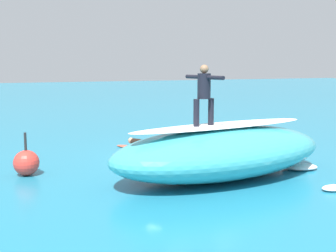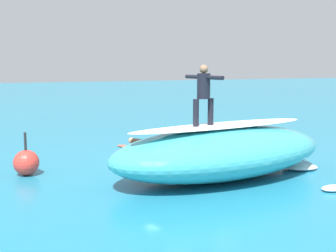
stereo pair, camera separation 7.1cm
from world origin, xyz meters
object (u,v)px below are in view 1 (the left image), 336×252
at_px(surfboard_paddling, 142,148).
at_px(surfer_paddling, 145,144).
at_px(buoy_marker, 26,163).
at_px(surfboard_riding, 204,127).
at_px(surfer_riding, 204,91).

distance_m(surfboard_paddling, surfer_paddling, 0.21).
bearing_deg(buoy_marker, surfer_paddling, -152.80).
xyz_separation_m(surfboard_riding, surfer_paddling, (0.07, -4.39, -1.20)).
bearing_deg(buoy_marker, surfer_riding, 152.19).
bearing_deg(buoy_marker, surfboard_paddling, -151.19).
relative_size(surfboard_riding, surfboard_paddling, 0.89).
height_order(surfer_paddling, buoy_marker, buoy_marker).
distance_m(surfer_riding, surfer_paddling, 4.89).
xyz_separation_m(surfboard_paddling, buoy_marker, (4.11, 2.26, 0.32)).
height_order(surfer_riding, surfer_paddling, surfer_riding).
bearing_deg(surfer_riding, surfboard_paddling, -99.39).
bearing_deg(surfboard_riding, surfer_riding, 168.76).
height_order(surfboard_paddling, surfer_paddling, surfer_paddling).
bearing_deg(surfboard_riding, buoy_marker, -39.05).
height_order(surfboard_riding, buoy_marker, surfboard_riding).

